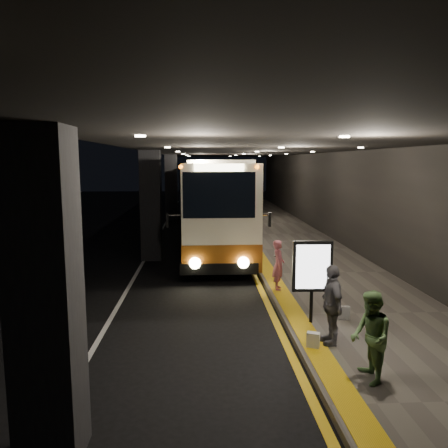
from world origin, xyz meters
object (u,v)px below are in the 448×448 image
object	(u,v)px
coach_second	(207,194)
bag_plain	(313,340)
coach_main	(214,208)
info_sign	(312,268)
bag_polka	(344,313)
stanchion_post	(276,273)
passenger_boarding	(278,265)
passenger_waiting_green	(371,337)
passenger_waiting_grey	(332,304)

from	to	relation	value
coach_second	bag_plain	distance (m)	20.73
coach_main	bag_plain	size ratio (longest dim) A/B	39.02
bag_plain	info_sign	xyz separation A→B (m)	(0.31, 1.40, 1.18)
coach_second	bag_polka	distance (m)	19.33
info_sign	stanchion_post	xyz separation A→B (m)	(-0.36, 2.77, -0.83)
passenger_boarding	passenger_waiting_green	bearing A→B (deg)	-164.89
coach_second	info_sign	world-z (taller)	coach_second
passenger_boarding	stanchion_post	distance (m)	0.25
passenger_boarding	bag_plain	xyz separation A→B (m)	(0.00, -4.14, -0.59)
info_sign	stanchion_post	bearing A→B (deg)	98.46
coach_main	passenger_waiting_grey	bearing A→B (deg)	-79.86
passenger_waiting_grey	coach_second	bearing A→B (deg)	-176.05
bag_plain	passenger_waiting_grey	bearing A→B (deg)	25.30
passenger_waiting_grey	bag_plain	xyz separation A→B (m)	(-0.42, -0.20, -0.69)
passenger_boarding	coach_second	bearing A→B (deg)	15.33
coach_main	passenger_waiting_grey	distance (m)	11.25
bag_polka	info_sign	xyz separation A→B (m)	(-0.85, -0.17, 1.17)
passenger_waiting_green	bag_plain	bearing A→B (deg)	-154.31
coach_second	passenger_boarding	bearing A→B (deg)	-85.86
passenger_boarding	passenger_waiting_grey	size ratio (longest dim) A/B	0.88
bag_plain	stanchion_post	distance (m)	4.18
passenger_boarding	bag_polka	world-z (taller)	passenger_boarding
passenger_boarding	passenger_waiting_green	world-z (taller)	passenger_waiting_green
passenger_waiting_grey	info_sign	xyz separation A→B (m)	(-0.11, 1.20, 0.49)
coach_main	passenger_boarding	world-z (taller)	coach_main
bag_plain	coach_main	bearing A→B (deg)	98.76
passenger_waiting_green	stanchion_post	world-z (taller)	passenger_waiting_green
info_sign	stanchion_post	distance (m)	2.91
coach_main	stanchion_post	bearing A→B (deg)	-77.50
coach_main	bag_plain	world-z (taller)	coach_main
coach_second	passenger_boarding	xyz separation A→B (m)	(1.90, -16.45, -0.88)
bag_polka	stanchion_post	world-z (taller)	stanchion_post
coach_second	stanchion_post	world-z (taller)	coach_second
coach_second	info_sign	xyz separation A→B (m)	(2.21, -19.20, -0.29)
passenger_waiting_grey	bag_plain	size ratio (longest dim) A/B	5.27
coach_second	passenger_boarding	distance (m)	16.58
passenger_waiting_green	bag_polka	world-z (taller)	passenger_waiting_green
bag_polka	bag_plain	size ratio (longest dim) A/B	1.03
coach_main	coach_second	distance (m)	9.38
info_sign	passenger_boarding	bearing A→B (deg)	97.49
passenger_boarding	stanchion_post	world-z (taller)	passenger_boarding
coach_second	bag_plain	world-z (taller)	coach_second
passenger_waiting_grey	stanchion_post	size ratio (longest dim) A/B	1.66
passenger_waiting_green	coach_second	bearing A→B (deg)	-171.45
coach_main	passenger_waiting_green	size ratio (longest dim) A/B	7.79
coach_second	info_sign	size ratio (longest dim) A/B	6.01
coach_main	info_sign	distance (m)	10.03
bag_plain	info_sign	distance (m)	1.85
stanchion_post	passenger_waiting_green	bearing A→B (deg)	-83.14
coach_main	passenger_waiting_grey	world-z (taller)	coach_main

